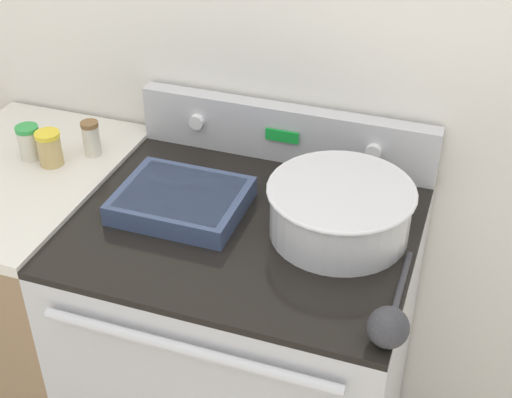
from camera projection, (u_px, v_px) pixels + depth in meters
The scene contains 10 objects.
kitchen_wall at pixel (295, 35), 1.80m from camera, with size 8.00×0.05×2.50m.
stove_range at pixel (247, 358), 1.95m from camera, with size 0.81×0.70×0.92m.
control_panel at pixel (285, 133), 1.89m from camera, with size 0.81×0.07×0.15m.
side_counter at pixel (44, 303), 2.12m from camera, with size 0.48×0.67×0.93m.
mixing_bowl at pixel (340, 208), 1.61m from camera, with size 0.34×0.34×0.13m.
casserole_dish at pixel (181, 199), 1.72m from camera, with size 0.30×0.25×0.05m.
ladle at pixel (389, 324), 1.35m from camera, with size 0.08×0.32×0.08m.
spice_jar_brown_cap at pixel (91, 138), 1.90m from camera, with size 0.05×0.05×0.10m.
spice_jar_yellow_cap at pixel (50, 148), 1.86m from camera, with size 0.07×0.07×0.09m.
spice_jar_green_cap at pixel (29, 142), 1.89m from camera, with size 0.06×0.06×0.09m.
Camera 1 is at (0.47, -0.94, 1.92)m, focal length 50.00 mm.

